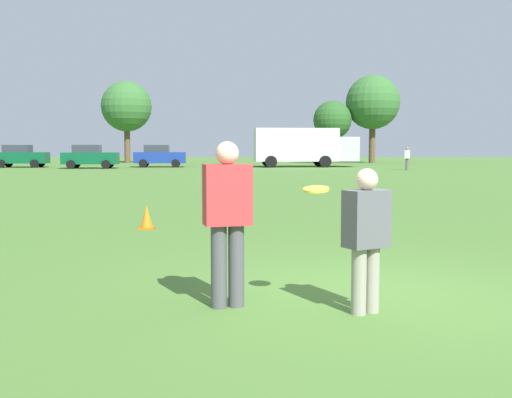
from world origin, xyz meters
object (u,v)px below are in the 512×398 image
Objects in this scene: parked_car_mid_right at (159,156)px; traffic_cone at (147,218)px; player_defender at (366,233)px; parked_car_center at (90,156)px; frisbee at (316,189)px; parked_car_mid_left at (20,156)px; player_thrower at (227,214)px; bystander_sideline_watcher at (407,157)px; box_truck at (303,146)px.

traffic_cone is at bearing -82.65° from parked_car_mid_right.
parked_car_center reaches higher than player_defender.
parked_car_mid_right is (4.99, 2.85, 0.00)m from parked_car_center.
parked_car_mid_left reaches higher than frisbee.
player_thrower reaches higher than traffic_cone.
box_truck is at bearing 132.13° from bystander_sideline_watcher.
player_thrower is 0.40× the size of parked_car_mid_left.
frisbee is 0.06× the size of parked_car_mid_left.
parked_car_center is 2.60× the size of bystander_sideline_watcher.
bystander_sideline_watcher is (29.74, -6.90, 0.01)m from parked_car_mid_left.
bystander_sideline_watcher reaches higher than frisbee.
bystander_sideline_watcher is (6.64, -7.34, -0.82)m from box_truck.
parked_car_mid_left is (-18.77, 43.35, -0.30)m from frisbee.
parked_car_mid_left is 1.00× the size of parked_car_center.
player_thrower is 6.29× the size of frisbee.
parked_car_center is (-11.64, 40.94, -0.04)m from player_thrower.
traffic_cone is 0.06× the size of box_truck.
parked_car_mid_left is 6.68m from parked_car_center.
parked_car_mid_left is 1.00× the size of parked_car_mid_right.
player_defender is at bearing -31.68° from frisbee.
player_thrower is at bearing -67.62° from parked_car_mid_left.
player_defender is at bearing -63.40° from traffic_cone.
player_defender is 0.69m from frisbee.
player_thrower is 0.40× the size of parked_car_mid_right.
parked_car_mid_right is at bearing 100.33° from player_defender.
player_defender is 0.17× the size of box_truck.
parked_car_center is at bearing -170.33° from box_truck.
parked_car_mid_right is (-7.57, 43.77, -0.30)m from frisbee.
traffic_cone is 38.43m from box_truck.
bystander_sideline_watcher is at bearing -10.76° from parked_car_center.
box_truck is (4.32, 43.79, 0.53)m from frisbee.
traffic_cone is at bearing 116.60° from player_defender.
parked_car_center reaches higher than bystander_sideline_watcher.
bystander_sideline_watcher is at bearing 73.25° from frisbee.
traffic_cone is at bearing -114.21° from bystander_sideline_watcher.
bystander_sideline_watcher is (11.88, 36.47, -0.03)m from player_thrower.
parked_car_mid_left is (-17.86, 43.37, -0.04)m from player_thrower.
player_thrower reaches higher than player_defender.
frisbee is 0.57× the size of traffic_cone.
player_defender is 47.69m from parked_car_mid_left.
player_thrower is at bearing -73.57° from traffic_cone.
player_defender is at bearing -79.67° from parked_car_mid_right.
player_defender is 0.88× the size of bystander_sideline_watcher.
parked_car_mid_left is at bearing -178.91° from box_truck.
frisbee is (-0.47, 0.29, 0.42)m from player_defender.
player_defender is 7.10m from traffic_cone.
box_truck reaches higher than bystander_sideline_watcher.
parked_car_mid_right is 19.93m from bystander_sideline_watcher.
parked_car_mid_right is at bearing 29.75° from parked_car_center.
player_thrower is 1.18× the size of player_defender.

